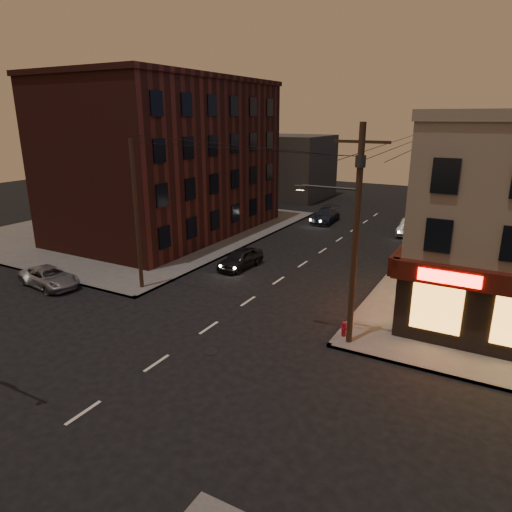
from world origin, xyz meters
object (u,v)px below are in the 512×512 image
Objects in this scene: sedan_mid at (409,227)px; fire_hydrant at (344,328)px; sedan_near at (241,258)px; sedan_far at (325,216)px; suv_cross at (49,277)px.

fire_hydrant is at bearing -85.40° from sedan_mid.
sedan_far is at bearing 94.22° from sedan_near.
fire_hydrant is (9.90, -23.53, -0.15)m from sedan_far.
suv_cross is 27.19m from sedan_far.
suv_cross is 5.87× the size of fire_hydrant.
sedan_near is 0.83× the size of sedan_far.
sedan_far reaches higher than fire_hydrant.
sedan_mid reaches higher than suv_cross.
fire_hydrant is at bearing -70.54° from sedan_far.
suv_cross reaches higher than fire_hydrant.
fire_hydrant is (18.60, 2.22, -0.06)m from suv_cross.
sedan_near is 16.67m from sedan_far.
sedan_mid is at bearing -27.19° from suv_cross.
sedan_far is 6.44× the size of fire_hydrant.
fire_hydrant is (9.95, -6.86, -0.13)m from sedan_near.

